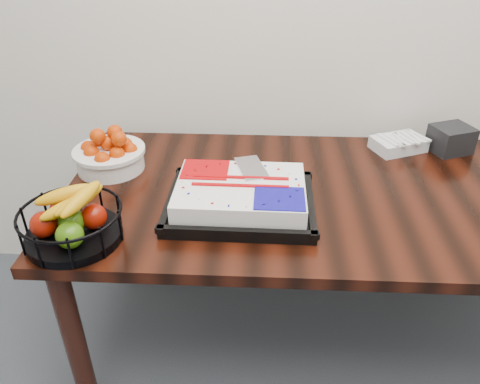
{
  "coord_description": "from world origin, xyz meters",
  "views": [
    {
      "loc": [
        -0.22,
        0.61,
        1.6
      ],
      "look_at": [
        -0.28,
        1.85,
        0.83
      ],
      "focal_mm": 35.0,
      "sensor_mm": 36.0,
      "label": 1
    }
  ],
  "objects_px": {
    "fruit_basket": "(72,221)",
    "napkin_box": "(451,139)",
    "tangerine_bowl": "(109,151)",
    "cake_tray": "(241,196)",
    "table": "(322,212)"
  },
  "relations": [
    {
      "from": "fruit_basket",
      "to": "napkin_box",
      "type": "relative_size",
      "value": 2.04
    },
    {
      "from": "tangerine_bowl",
      "to": "napkin_box",
      "type": "bearing_deg",
      "value": 9.16
    },
    {
      "from": "cake_tray",
      "to": "tangerine_bowl",
      "type": "xyz_separation_m",
      "value": [
        -0.5,
        0.24,
        0.03
      ]
    },
    {
      "from": "cake_tray",
      "to": "napkin_box",
      "type": "xyz_separation_m",
      "value": [
        0.82,
        0.46,
        0.01
      ]
    },
    {
      "from": "tangerine_bowl",
      "to": "napkin_box",
      "type": "relative_size",
      "value": 1.8
    },
    {
      "from": "fruit_basket",
      "to": "napkin_box",
      "type": "height_order",
      "value": "fruit_basket"
    },
    {
      "from": "table",
      "to": "tangerine_bowl",
      "type": "distance_m",
      "value": 0.81
    },
    {
      "from": "table",
      "to": "fruit_basket",
      "type": "relative_size",
      "value": 6.05
    },
    {
      "from": "tangerine_bowl",
      "to": "napkin_box",
      "type": "distance_m",
      "value": 1.33
    },
    {
      "from": "cake_tray",
      "to": "tangerine_bowl",
      "type": "relative_size",
      "value": 1.81
    },
    {
      "from": "table",
      "to": "tangerine_bowl",
      "type": "xyz_separation_m",
      "value": [
        -0.78,
        0.12,
        0.16
      ]
    },
    {
      "from": "table",
      "to": "tangerine_bowl",
      "type": "bearing_deg",
      "value": 170.98
    },
    {
      "from": "tangerine_bowl",
      "to": "fruit_basket",
      "type": "xyz_separation_m",
      "value": [
        0.02,
        -0.44,
        -0.01
      ]
    },
    {
      "from": "table",
      "to": "tangerine_bowl",
      "type": "relative_size",
      "value": 6.84
    },
    {
      "from": "table",
      "to": "fruit_basket",
      "type": "height_order",
      "value": "fruit_basket"
    }
  ]
}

